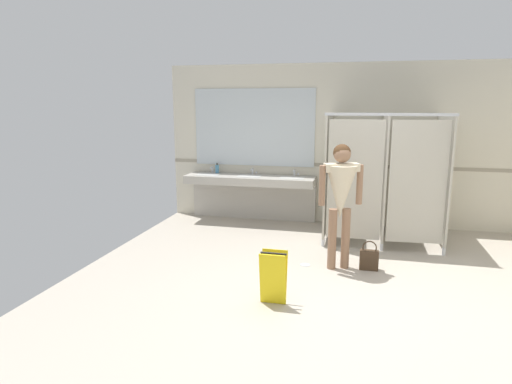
# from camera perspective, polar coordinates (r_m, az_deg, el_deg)

# --- Properties ---
(ground_plane) EXTENTS (6.75, 6.62, 0.10)m
(ground_plane) POSITION_cam_1_polar(r_m,az_deg,el_deg) (5.27, 11.40, -13.17)
(ground_plane) COLOR #B2A899
(wall_back) EXTENTS (6.75, 0.12, 2.81)m
(wall_back) POSITION_cam_1_polar(r_m,az_deg,el_deg) (7.90, 12.73, 5.97)
(wall_back) COLOR beige
(wall_back) RESTS_ON ground_plane
(wall_back_tile_band) EXTENTS (6.75, 0.01, 0.06)m
(wall_back_tile_band) POSITION_cam_1_polar(r_m,az_deg,el_deg) (7.88, 12.60, 3.36)
(wall_back_tile_band) COLOR #9E937F
(wall_back_tile_band) RESTS_ON wall_back
(vanity_counter) EXTENTS (2.33, 0.59, 0.96)m
(vanity_counter) POSITION_cam_1_polar(r_m,az_deg,el_deg) (7.96, -0.66, 0.66)
(vanity_counter) COLOR #B2ADA3
(vanity_counter) RESTS_ON ground_plane
(mirror_panel) EXTENTS (2.23, 0.02, 1.39)m
(mirror_panel) POSITION_cam_1_polar(r_m,az_deg,el_deg) (8.04, -0.29, 8.41)
(mirror_panel) COLOR silver
(mirror_panel) RESTS_ON wall_back
(bathroom_stalls) EXTENTS (1.77, 1.47, 2.00)m
(bathroom_stalls) POSITION_cam_1_polar(r_m,az_deg,el_deg) (6.97, 16.34, 2.09)
(bathroom_stalls) COLOR #B2AD9E
(bathroom_stalls) RESTS_ON ground_plane
(person_standing) EXTENTS (0.54, 0.52, 1.63)m
(person_standing) POSITION_cam_1_polar(r_m,az_deg,el_deg) (5.66, 10.98, 0.08)
(person_standing) COLOR #8C664C
(person_standing) RESTS_ON ground_plane
(handbag) EXTENTS (0.24, 0.11, 0.39)m
(handbag) POSITION_cam_1_polar(r_m,az_deg,el_deg) (5.93, 14.51, -8.46)
(handbag) COLOR #3F2D1E
(handbag) RESTS_ON ground_plane
(soap_dispenser) EXTENTS (0.07, 0.07, 0.19)m
(soap_dispenser) POSITION_cam_1_polar(r_m,az_deg,el_deg) (8.18, -5.09, 3.04)
(soap_dispenser) COLOR teal
(soap_dispenser) RESTS_ON vanity_counter
(wet_floor_sign) EXTENTS (0.28, 0.19, 0.58)m
(wet_floor_sign) POSITION_cam_1_polar(r_m,az_deg,el_deg) (4.78, 2.28, -11.01)
(wet_floor_sign) COLOR yellow
(wet_floor_sign) RESTS_ON ground_plane
(floor_drain_cover) EXTENTS (0.14, 0.14, 0.01)m
(floor_drain_cover) POSITION_cam_1_polar(r_m,az_deg,el_deg) (5.98, 6.41, -9.38)
(floor_drain_cover) COLOR #B7BABF
(floor_drain_cover) RESTS_ON ground_plane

